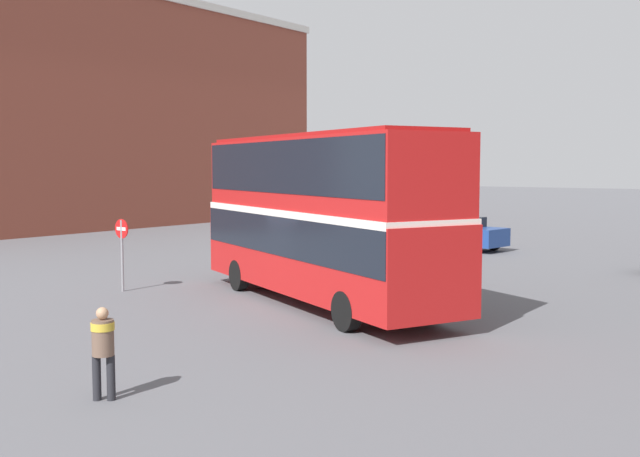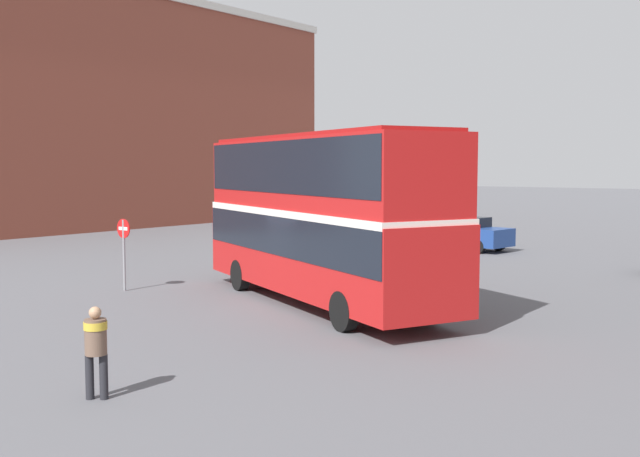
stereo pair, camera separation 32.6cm
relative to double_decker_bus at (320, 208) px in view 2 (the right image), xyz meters
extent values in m
plane|color=#5B5B60|center=(-0.03, -0.47, -2.71)|extent=(240.00, 240.00, 0.00)
cube|color=brown|center=(-29.64, 13.10, 4.52)|extent=(10.09, 35.97, 14.46)
cube|color=red|center=(0.00, 0.00, -1.22)|extent=(10.80, 6.81, 2.16)
cube|color=red|center=(0.00, 0.00, 0.90)|extent=(10.62, 6.67, 2.09)
cube|color=black|center=(0.00, 0.00, -0.73)|extent=(10.72, 6.79, 1.06)
cube|color=black|center=(0.00, 0.00, 1.15)|extent=(10.49, 6.64, 1.42)
cube|color=silver|center=(0.00, 0.00, -0.11)|extent=(10.71, 6.79, 0.20)
cube|color=maroon|center=(0.00, 0.00, 1.99)|extent=(10.11, 6.31, 0.10)
cylinder|color=black|center=(3.59, -0.39, -2.23)|extent=(1.00, 0.67, 0.96)
cylinder|color=black|center=(2.63, -2.48, -2.23)|extent=(1.00, 0.67, 0.96)
cylinder|color=black|center=(-2.44, 2.39, -2.23)|extent=(1.00, 0.67, 0.96)
cylinder|color=black|center=(-3.40, 0.30, -2.23)|extent=(1.00, 0.67, 0.96)
cylinder|color=#232328|center=(2.29, -9.26, -2.33)|extent=(0.14, 0.14, 0.76)
cylinder|color=#232328|center=(2.48, -9.12, -2.33)|extent=(0.14, 0.14, 0.76)
cylinder|color=brown|center=(2.39, -9.19, -1.65)|extent=(0.51, 0.51, 0.60)
cylinder|color=gold|center=(2.39, -9.19, -1.46)|extent=(0.54, 0.54, 0.13)
sphere|color=tan|center=(2.39, -9.19, -1.25)|extent=(0.21, 0.21, 0.21)
cube|color=navy|center=(-3.07, 15.02, -2.04)|extent=(4.49, 2.40, 0.82)
cube|color=black|center=(-3.24, 15.04, -1.40)|extent=(2.43, 1.93, 0.45)
cylinder|color=black|center=(-1.65, 15.65, -2.40)|extent=(0.64, 0.30, 0.62)
cylinder|color=black|center=(-1.87, 14.02, -2.40)|extent=(0.64, 0.30, 0.62)
cylinder|color=black|center=(-4.27, 16.02, -2.40)|extent=(0.64, 0.30, 0.62)
cylinder|color=black|center=(-4.50, 14.39, -2.40)|extent=(0.64, 0.30, 0.62)
cylinder|color=gray|center=(-6.18, -2.00, -1.60)|extent=(0.08, 0.08, 2.23)
cylinder|color=red|center=(-6.18, -2.00, -0.75)|extent=(0.61, 0.03, 0.61)
cube|color=white|center=(-6.18, -2.00, -0.75)|extent=(0.42, 0.04, 0.10)
camera|label=1|loc=(12.55, -16.77, 1.17)|focal=42.00mm
camera|label=2|loc=(12.81, -16.58, 1.17)|focal=42.00mm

